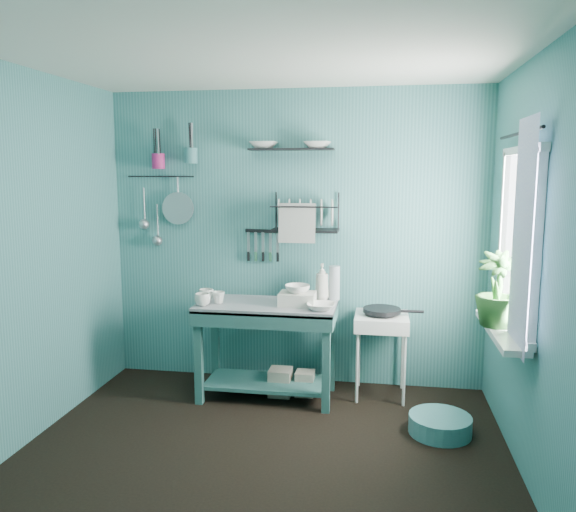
% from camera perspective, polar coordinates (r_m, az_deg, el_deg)
% --- Properties ---
extents(floor, '(3.20, 3.20, 0.00)m').
position_cam_1_polar(floor, '(3.76, -3.07, -20.41)').
color(floor, black).
rests_on(floor, ground).
extents(ceiling, '(3.20, 3.20, 0.00)m').
position_cam_1_polar(ceiling, '(3.36, -3.43, 20.25)').
color(ceiling, silver).
rests_on(ceiling, ground).
extents(wall_back, '(3.20, 0.00, 3.20)m').
position_cam_1_polar(wall_back, '(4.80, 0.68, 1.75)').
color(wall_back, '#3B7A7A').
rests_on(wall_back, ground).
extents(wall_front, '(3.20, 0.00, 3.20)m').
position_cam_1_polar(wall_front, '(1.94, -13.08, -8.78)').
color(wall_front, '#3B7A7A').
rests_on(wall_front, ground).
extents(wall_left, '(0.00, 3.00, 3.00)m').
position_cam_1_polar(wall_left, '(4.00, -26.21, -0.51)').
color(wall_left, '#3B7A7A').
rests_on(wall_left, ground).
extents(wall_right, '(0.00, 3.00, 3.00)m').
position_cam_1_polar(wall_right, '(3.37, 24.36, -1.93)').
color(wall_right, '#3B7A7A').
rests_on(wall_right, ground).
extents(work_counter, '(1.19, 0.75, 0.78)m').
position_cam_1_polar(work_counter, '(4.60, -2.14, -9.55)').
color(work_counter, '#2E615D').
rests_on(work_counter, floor).
extents(mug_left, '(0.12, 0.12, 0.10)m').
position_cam_1_polar(mug_left, '(4.45, -8.68, -4.40)').
color(mug_left, white).
rests_on(mug_left, work_counter).
extents(mug_mid, '(0.14, 0.14, 0.09)m').
position_cam_1_polar(mug_mid, '(4.51, -7.07, -4.20)').
color(mug_mid, white).
rests_on(mug_mid, work_counter).
extents(mug_right, '(0.17, 0.17, 0.10)m').
position_cam_1_polar(mug_right, '(4.60, -8.30, -3.95)').
color(mug_right, white).
rests_on(mug_right, work_counter).
extents(wash_tub, '(0.28, 0.22, 0.10)m').
position_cam_1_polar(wash_tub, '(4.42, 0.96, -4.37)').
color(wash_tub, beige).
rests_on(wash_tub, work_counter).
extents(tub_bowl, '(0.20, 0.19, 0.06)m').
position_cam_1_polar(tub_bowl, '(4.40, 0.96, -3.35)').
color(tub_bowl, white).
rests_on(tub_bowl, wash_tub).
extents(soap_bottle, '(0.11, 0.12, 0.30)m').
position_cam_1_polar(soap_bottle, '(4.59, 3.47, -2.62)').
color(soap_bottle, beige).
rests_on(soap_bottle, work_counter).
extents(water_bottle, '(0.09, 0.09, 0.28)m').
position_cam_1_polar(water_bottle, '(4.60, 4.74, -2.73)').
color(water_bottle, '#A7B2BA').
rests_on(water_bottle, work_counter).
extents(counter_bowl, '(0.22, 0.22, 0.05)m').
position_cam_1_polar(counter_bowl, '(4.27, 3.37, -5.16)').
color(counter_bowl, white).
rests_on(counter_bowl, work_counter).
extents(hotplate_stand, '(0.45, 0.45, 0.68)m').
position_cam_1_polar(hotplate_stand, '(4.69, 9.40, -9.93)').
color(hotplate_stand, white).
rests_on(hotplate_stand, floor).
extents(frying_pan, '(0.30, 0.30, 0.03)m').
position_cam_1_polar(frying_pan, '(4.59, 9.51, -5.46)').
color(frying_pan, black).
rests_on(frying_pan, hotplate_stand).
extents(knife_strip, '(0.32, 0.07, 0.03)m').
position_cam_1_polar(knife_strip, '(4.81, -2.54, 2.55)').
color(knife_strip, black).
rests_on(knife_strip, wall_back).
extents(dish_rack, '(0.56, 0.27, 0.32)m').
position_cam_1_polar(dish_rack, '(4.63, 1.77, 4.47)').
color(dish_rack, black).
rests_on(dish_rack, wall_back).
extents(upper_shelf, '(0.71, 0.20, 0.02)m').
position_cam_1_polar(upper_shelf, '(4.67, 0.35, 10.79)').
color(upper_shelf, black).
rests_on(upper_shelf, wall_back).
extents(shelf_bowl_left, '(0.24, 0.24, 0.06)m').
position_cam_1_polar(shelf_bowl_left, '(4.71, -2.51, 11.10)').
color(shelf_bowl_left, white).
rests_on(shelf_bowl_left, upper_shelf).
extents(shelf_bowl_right, '(0.25, 0.25, 0.05)m').
position_cam_1_polar(shelf_bowl_right, '(4.64, 2.99, 10.92)').
color(shelf_bowl_right, white).
rests_on(shelf_bowl_right, upper_shelf).
extents(utensil_cup_magenta, '(0.11, 0.11, 0.13)m').
position_cam_1_polar(utensil_cup_magenta, '(5.00, -13.04, 9.36)').
color(utensil_cup_magenta, '#AF2065').
rests_on(utensil_cup_magenta, wall_back).
extents(utensil_cup_teal, '(0.11, 0.11, 0.13)m').
position_cam_1_polar(utensil_cup_teal, '(4.90, -9.84, 10.01)').
color(utensil_cup_teal, teal).
rests_on(utensil_cup_teal, wall_back).
extents(colander, '(0.28, 0.03, 0.28)m').
position_cam_1_polar(colander, '(4.98, -11.12, 4.78)').
color(colander, '#A9ACB1').
rests_on(colander, wall_back).
extents(ladle_outer, '(0.01, 0.01, 0.30)m').
position_cam_1_polar(ladle_outer, '(5.11, -14.40, 5.07)').
color(ladle_outer, '#A9ACB1').
rests_on(ladle_outer, wall_back).
extents(ladle_inner, '(0.01, 0.01, 0.30)m').
position_cam_1_polar(ladle_inner, '(5.07, -13.12, 3.47)').
color(ladle_inner, '#A9ACB1').
rests_on(ladle_inner, wall_back).
extents(hook_rail, '(0.60, 0.01, 0.01)m').
position_cam_1_polar(hook_rail, '(5.05, -12.80, 7.88)').
color(hook_rail, black).
rests_on(hook_rail, wall_back).
extents(window_glass, '(0.00, 1.10, 1.10)m').
position_cam_1_polar(window_glass, '(3.78, 22.55, 1.53)').
color(window_glass, white).
rests_on(window_glass, wall_right).
extents(windowsill, '(0.16, 0.95, 0.04)m').
position_cam_1_polar(windowsill, '(3.87, 20.81, -7.12)').
color(windowsill, white).
rests_on(windowsill, wall_right).
extents(curtain, '(0.00, 1.35, 1.35)m').
position_cam_1_polar(curtain, '(3.47, 22.66, 1.78)').
color(curtain, white).
rests_on(curtain, wall_right).
extents(curtain_rod, '(0.02, 1.05, 0.02)m').
position_cam_1_polar(curtain_rod, '(3.75, 22.45, 11.45)').
color(curtain_rod, black).
rests_on(curtain_rod, wall_right).
extents(potted_plant, '(0.30, 0.30, 0.49)m').
position_cam_1_polar(potted_plant, '(3.85, 20.52, -3.17)').
color(potted_plant, '#2B6227').
rests_on(potted_plant, windowsill).
extents(storage_tin_large, '(0.18, 0.18, 0.22)m').
position_cam_1_polar(storage_tin_large, '(4.72, -0.78, -12.67)').
color(storage_tin_large, gray).
rests_on(storage_tin_large, floor).
extents(storage_tin_small, '(0.15, 0.15, 0.20)m').
position_cam_1_polar(storage_tin_small, '(4.72, 1.74, -12.79)').
color(storage_tin_small, gray).
rests_on(storage_tin_small, floor).
extents(floor_basin, '(0.43, 0.43, 0.13)m').
position_cam_1_polar(floor_basin, '(4.24, 15.19, -16.21)').
color(floor_basin, teal).
rests_on(floor_basin, floor).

